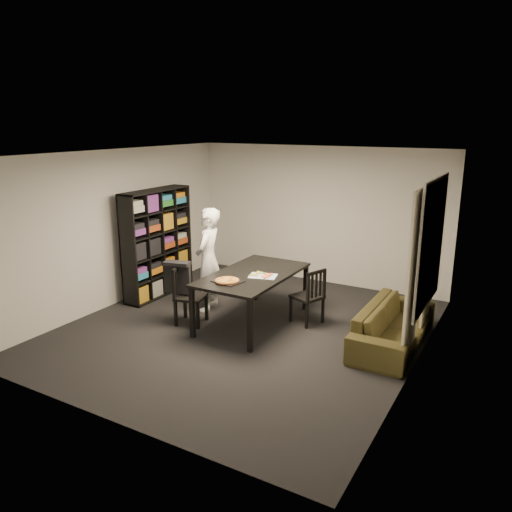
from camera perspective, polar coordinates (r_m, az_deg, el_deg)
The scene contains 16 objects.
room at distance 7.21m, azimuth -1.37°, elevation 1.21°, with size 5.01×5.51×2.61m.
window_pane at distance 6.86m, azimuth 19.46°, elevation 1.33°, with size 0.02×1.40×1.60m, color black.
window_frame at distance 6.86m, azimuth 19.42°, elevation 1.34°, with size 0.03×1.52×1.72m, color white.
curtain_left at distance 6.47m, azimuth 17.58°, elevation -2.53°, with size 0.03×0.70×2.25m, color beige.
curtain_right at distance 7.45m, azimuth 19.33°, elevation -0.37°, with size 0.03×0.70×2.25m, color beige.
bookshelf at distance 9.00m, azimuth -11.20°, elevation 1.47°, with size 0.35×1.50×1.90m, color black.
dining_table at distance 7.60m, azimuth -0.37°, elevation -2.50°, with size 1.07×1.92×0.80m.
chair_left at distance 7.74m, azimuth -8.08°, elevation -4.00°, with size 0.51×0.51×0.91m.
chair_right at distance 7.67m, azimuth 6.33°, elevation -4.22°, with size 0.53×0.53×0.88m.
draped_jacket at distance 7.72m, azimuth -8.99°, elevation -2.28°, with size 0.43×0.27×0.50m.
person at distance 8.16m, azimuth -5.46°, elevation -0.43°, with size 0.62×0.41×1.71m, color white.
baking_tray at distance 7.20m, azimuth -3.24°, elevation -2.90°, with size 0.40×0.32×0.01m, color black.
pepperoni_pizza at distance 7.17m, azimuth -3.32°, elevation -2.81°, with size 0.35×0.35×0.03m.
kitchen_towel at distance 7.43m, azimuth 0.80°, elevation -2.30°, with size 0.40×0.30×0.01m, color white.
pizza_slices at distance 7.46m, azimuth 0.64°, elevation -2.15°, with size 0.37×0.31×0.01m, color gold, non-canonical shape.
sofa at distance 7.28m, azimuth 15.43°, elevation -7.66°, with size 1.94×0.76×0.57m, color #393A17.
Camera 1 is at (3.61, -5.99, 3.04)m, focal length 35.00 mm.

